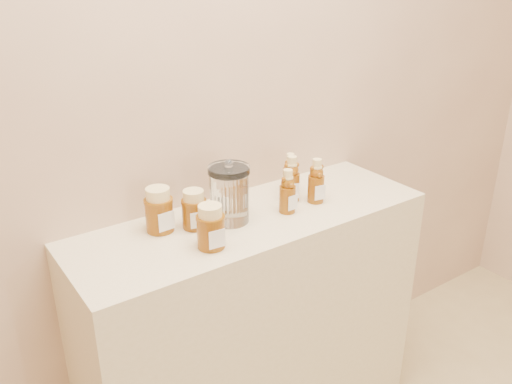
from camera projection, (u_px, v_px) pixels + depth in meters
wall_back at (217, 66)px, 1.71m from camera, size 3.50×0.02×2.70m
display_table at (253, 330)px, 1.92m from camera, size 1.20×0.40×0.90m
bear_bottle_back_left at (222, 185)px, 1.77m from camera, size 0.07×0.07×0.16m
bear_bottle_back_mid at (291, 176)px, 1.82m from camera, size 0.08×0.08×0.18m
bear_bottle_back_right at (290, 170)px, 1.89m from camera, size 0.06×0.06×0.16m
bear_bottle_front_left at (288, 188)px, 1.74m from camera, size 0.06×0.06×0.17m
bear_bottle_front_right at (316, 178)px, 1.81m from camera, size 0.07×0.07×0.17m
honey_jar_left at (159, 210)px, 1.62m from camera, size 0.09×0.09×0.14m
honey_jar_back at (194, 209)px, 1.65m from camera, size 0.09×0.09×0.12m
honey_jar_front at (211, 226)px, 1.53m from camera, size 0.09×0.09×0.13m
glass_canister at (229, 192)px, 1.67m from camera, size 0.13×0.13×0.20m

